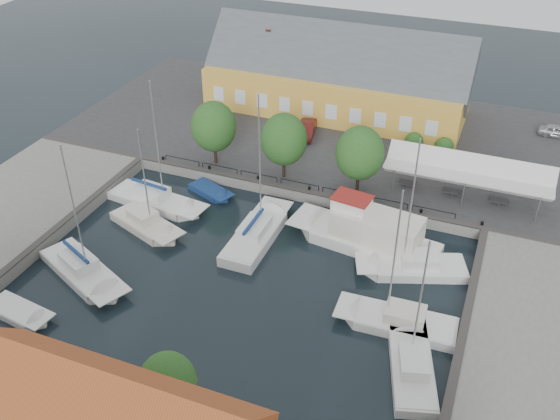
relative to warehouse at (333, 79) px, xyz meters
name	(u,v)px	position (x,y,z in m)	size (l,w,h in m)	color
ground	(252,266)	(2.60, -28.36, -4.43)	(140.00, 140.00, 0.00)	black
north_quay	(339,135)	(2.60, -5.36, -3.93)	(56.00, 26.00, 1.00)	#2D2D30
west_quay	(7,215)	(-19.40, -30.36, -3.93)	(12.00, 24.00, 1.00)	slate
east_quay	(553,358)	(24.60, -30.36, -3.93)	(12.00, 24.00, 1.00)	slate
quay_edge_fittings	(275,222)	(2.62, -23.61, -3.37)	(56.00, 24.72, 0.40)	#383533
warehouse	(333,79)	(0.00, 0.00, 0.00)	(28.56, 14.00, 9.55)	gold
tent_canopy	(469,171)	(16.60, -13.86, -0.74)	(14.00, 4.00, 2.83)	silver
quay_trees	(284,139)	(0.60, -16.36, 0.45)	(18.20, 4.20, 6.30)	black
car_silver	(557,131)	(23.81, 1.64, -2.81)	(1.45, 3.61, 1.23)	#ABACB3
car_red	(307,129)	(-0.23, -7.66, -2.71)	(1.52, 4.36, 1.44)	maroon
center_sailboat	(257,236)	(1.58, -25.01, -4.06)	(2.89, 9.61, 13.03)	white
trawler	(369,236)	(10.34, -22.56, -3.41)	(12.86, 5.33, 5.00)	white
east_boat_a	(414,269)	(14.42, -24.40, -4.17)	(8.83, 5.51, 11.97)	white
east_boat_b	(399,323)	(14.66, -30.67, -4.17)	(8.53, 3.09, 11.44)	white
east_boat_c	(411,369)	(16.31, -34.39, -4.17)	(4.66, 8.30, 10.32)	white
west_boat_a	(156,202)	(-8.87, -23.50, -4.16)	(9.76, 3.84, 12.47)	white
west_boat_b	(146,226)	(-7.70, -27.01, -4.17)	(7.61, 4.87, 10.11)	silver
west_boat_d	(83,273)	(-8.83, -34.12, -4.16)	(9.36, 6.26, 12.14)	white
launch_sw	(19,314)	(-10.39, -39.39, -4.34)	(5.46, 2.66, 0.98)	white
launch_nw	(211,192)	(-5.18, -20.03, -4.34)	(4.92, 3.40, 0.88)	navy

